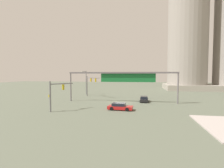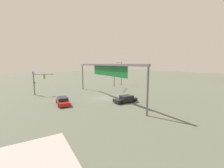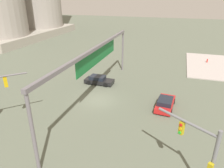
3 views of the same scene
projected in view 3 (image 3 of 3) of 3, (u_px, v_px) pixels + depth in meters
ground_plane at (99, 100)px, 26.44m from camera, size 208.82×208.82×0.00m
sidewalk_corner at (217, 66)px, 38.96m from camera, size 15.73×10.51×0.15m
traffic_signal_opposite_side at (201, 148)px, 13.34m from camera, size 2.89×3.82×5.13m
overhead_sign_gantry at (97, 55)px, 24.68m from camera, size 24.45×0.43×6.81m
sedan_car_approaching at (99, 80)px, 31.16m from camera, size 1.93×4.25×1.21m
sedan_car_waiting_far at (165, 103)px, 24.56m from camera, size 4.47×2.15×1.21m
fire_hydrant_on_curb at (207, 61)px, 40.51m from camera, size 0.33×0.22×0.71m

